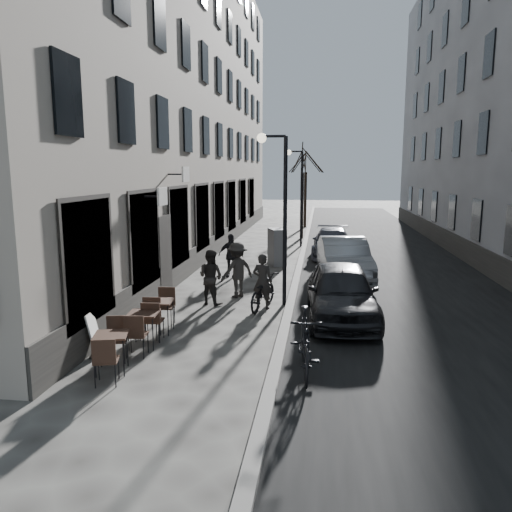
% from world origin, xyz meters
% --- Properties ---
extents(ground, '(120.00, 120.00, 0.00)m').
position_xyz_m(ground, '(0.00, 0.00, 0.00)').
color(ground, '#373532').
rests_on(ground, ground).
extents(road, '(7.30, 60.00, 0.00)m').
position_xyz_m(road, '(3.85, 16.00, 0.00)').
color(road, black).
rests_on(road, ground).
extents(kerb, '(0.25, 60.00, 0.12)m').
position_xyz_m(kerb, '(0.20, 16.00, 0.06)').
color(kerb, '#65625E').
rests_on(kerb, ground).
extents(building_left, '(4.00, 35.00, 16.00)m').
position_xyz_m(building_left, '(-6.00, 16.50, 8.00)').
color(building_left, '#A59A8B').
rests_on(building_left, ground).
extents(building_right, '(4.00, 35.00, 16.00)m').
position_xyz_m(building_right, '(9.50, 16.50, 8.00)').
color(building_right, gray).
rests_on(building_right, ground).
extents(streetlamp_near, '(0.90, 0.28, 5.09)m').
position_xyz_m(streetlamp_near, '(-0.17, 6.00, 3.16)').
color(streetlamp_near, black).
rests_on(streetlamp_near, ground).
extents(streetlamp_far, '(0.90, 0.28, 5.09)m').
position_xyz_m(streetlamp_far, '(-0.17, 18.00, 3.16)').
color(streetlamp_far, black).
rests_on(streetlamp_far, ground).
extents(tree_near, '(2.40, 2.40, 5.70)m').
position_xyz_m(tree_near, '(-0.10, 21.00, 4.66)').
color(tree_near, black).
rests_on(tree_near, ground).
extents(tree_far, '(2.40, 2.40, 5.70)m').
position_xyz_m(tree_far, '(-0.10, 27.00, 4.66)').
color(tree_far, black).
rests_on(tree_far, ground).
extents(bistro_set_a, '(0.81, 1.65, 0.94)m').
position_xyz_m(bistro_set_a, '(-3.07, 0.44, 0.49)').
color(bistro_set_a, black).
rests_on(bistro_set_a, ground).
extents(bistro_set_b, '(0.72, 1.67, 0.97)m').
position_xyz_m(bistro_set_b, '(-2.94, 1.94, 0.50)').
color(bistro_set_b, black).
rests_on(bistro_set_b, ground).
extents(bistro_set_c, '(0.72, 1.68, 0.98)m').
position_xyz_m(bistro_set_c, '(-2.91, 2.98, 0.50)').
color(bistro_set_c, black).
rests_on(bistro_set_c, ground).
extents(sign_board, '(0.42, 0.59, 0.96)m').
position_xyz_m(sign_board, '(-3.83, 1.30, 0.39)').
color(sign_board, black).
rests_on(sign_board, ground).
extents(utility_cabinet, '(0.91, 1.18, 1.56)m').
position_xyz_m(utility_cabinet, '(-0.80, 12.46, 0.78)').
color(utility_cabinet, slate).
rests_on(utility_cabinet, ground).
extents(bicycle, '(1.07, 2.02, 1.01)m').
position_xyz_m(bicycle, '(-0.61, 5.51, 0.50)').
color(bicycle, black).
rests_on(bicycle, ground).
extents(cyclist_rider, '(0.67, 0.52, 1.65)m').
position_xyz_m(cyclist_rider, '(-0.61, 5.51, 0.82)').
color(cyclist_rider, black).
rests_on(cyclist_rider, ground).
extents(pedestrian_near, '(1.01, 0.91, 1.68)m').
position_xyz_m(pedestrian_near, '(-2.22, 5.80, 0.84)').
color(pedestrian_near, '#272422').
rests_on(pedestrian_near, ground).
extents(pedestrian_mid, '(1.30, 1.26, 1.78)m').
position_xyz_m(pedestrian_mid, '(-1.57, 6.75, 0.89)').
color(pedestrian_mid, '#292724').
rests_on(pedestrian_mid, ground).
extents(pedestrian_far, '(1.00, 0.49, 1.66)m').
position_xyz_m(pedestrian_far, '(-2.33, 9.76, 0.83)').
color(pedestrian_far, black).
rests_on(pedestrian_far, ground).
extents(car_near, '(2.02, 4.59, 1.54)m').
position_xyz_m(car_near, '(1.65, 4.70, 0.77)').
color(car_near, black).
rests_on(car_near, ground).
extents(car_mid, '(2.07, 4.84, 1.55)m').
position_xyz_m(car_mid, '(1.93, 9.81, 0.78)').
color(car_mid, gray).
rests_on(car_mid, ground).
extents(car_far, '(1.94, 4.53, 1.30)m').
position_xyz_m(car_far, '(1.59, 14.90, 0.65)').
color(car_far, '#3B3C46').
rests_on(car_far, ground).
extents(moped, '(0.77, 2.19, 1.29)m').
position_xyz_m(moped, '(0.79, 0.86, 0.65)').
color(moped, black).
rests_on(moped, ground).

